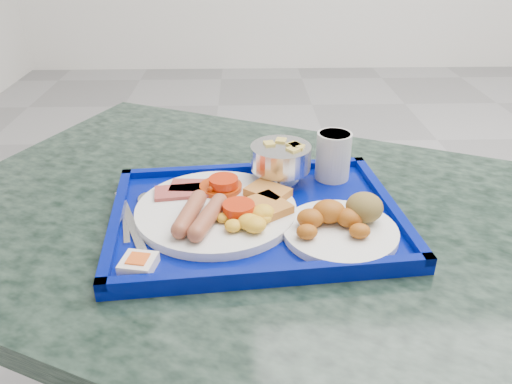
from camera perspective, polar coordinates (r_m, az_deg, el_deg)
table at (r=0.93m, az=1.66°, el=-12.57°), size 1.38×1.19×0.73m
tray at (r=0.80m, az=0.00°, el=-2.89°), size 0.48×0.37×0.03m
main_plate at (r=0.79m, az=-4.01°, el=-1.85°), size 0.25×0.25×0.04m
bread_plate at (r=0.75m, az=9.85°, el=-3.48°), size 0.17×0.17×0.06m
fruit_bowl at (r=0.87m, az=2.88°, el=3.88°), size 0.11×0.11×0.07m
juice_cup at (r=0.90m, az=8.82°, el=4.26°), size 0.06×0.06×0.09m
spoon at (r=0.84m, az=-13.13°, el=-1.41°), size 0.05×0.15×0.01m
knife at (r=0.80m, az=-14.22°, el=-3.15°), size 0.08×0.18×0.00m
jam_packet at (r=0.69m, az=-13.28°, el=-7.98°), size 0.05×0.05×0.02m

